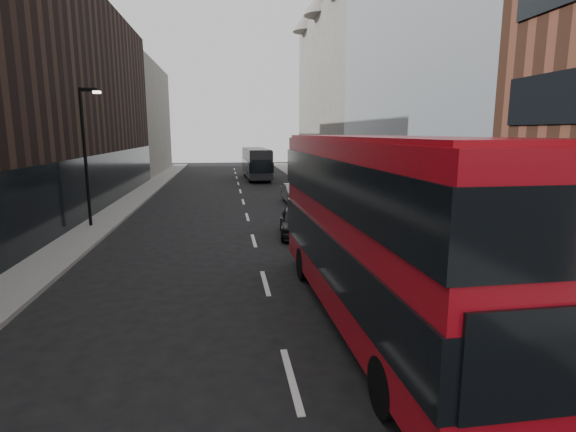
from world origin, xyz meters
name	(u,v)px	position (x,y,z in m)	size (l,w,h in m)	color
sidewalk_right	(347,201)	(7.50, 25.00, 0.07)	(3.00, 80.00, 0.15)	slate
sidewalk_left	(126,205)	(-8.00, 25.00, 0.07)	(2.00, 80.00, 0.15)	slate
building_modern_block	(432,50)	(11.47, 21.00, 9.90)	(5.03, 22.00, 20.00)	#90949A
building_victorian	(338,89)	(11.38, 44.00, 9.66)	(6.50, 24.00, 21.00)	#625D56
building_left_mid	(85,105)	(-11.50, 30.00, 7.00)	(5.00, 24.00, 14.00)	black
building_left_far	(140,120)	(-11.50, 52.00, 6.50)	(5.00, 20.00, 13.00)	#625D56
street_lamp	(86,148)	(-8.22, 18.00, 4.18)	(1.06, 0.22, 7.00)	black
red_bus	(379,222)	(2.62, 4.46, 2.70)	(3.06, 12.11, 4.86)	#AA0A15
grey_bus	(256,163)	(2.09, 42.05, 1.75)	(2.71, 10.19, 3.27)	black
car_a	(296,221)	(2.14, 14.89, 0.68)	(1.61, 4.01, 1.37)	black
car_b	(295,194)	(3.64, 24.87, 0.68)	(1.45, 4.15, 1.37)	gray
car_c	(309,196)	(4.50, 24.00, 0.62)	(1.75, 4.31, 1.25)	black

